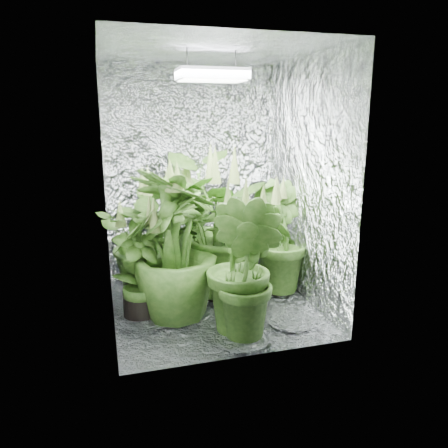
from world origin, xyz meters
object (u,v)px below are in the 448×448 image
plant_a (157,238)px  plant_f (140,266)px  grow_lamp (212,75)px  circulation_fan (256,260)px  plant_e (218,227)px  plant_g (244,268)px  plant_b (189,226)px  plant_d (174,247)px  plant_c (277,239)px

plant_a → plant_f: size_ratio=1.21×
grow_lamp → circulation_fan: (0.58, 0.57, -1.66)m
plant_a → plant_f: 0.38m
plant_f → circulation_fan: size_ratio=2.43×
plant_e → plant_g: 0.77m
plant_b → plant_d: plant_d is taller
plant_e → plant_f: 0.77m
circulation_fan → plant_g: bearing=-129.7°
plant_a → circulation_fan: bearing=17.9°
plant_b → plant_e: (0.17, -0.42, 0.08)m
plant_g → grow_lamp: bearing=98.6°
plant_d → plant_f: size_ratio=1.30×
plant_a → circulation_fan: plant_a is taller
plant_g → plant_a: bearing=122.0°
grow_lamp → plant_b: bearing=96.2°
plant_d → plant_g: 0.59m
grow_lamp → plant_g: size_ratio=0.45×
plant_c → plant_e: bearing=174.4°
plant_d → plant_e: bearing=38.5°
plant_b → plant_e: bearing=-67.9°
plant_a → plant_c: bearing=-4.7°
plant_b → circulation_fan: (0.65, -0.07, -0.37)m
plant_b → plant_g: bearing=-82.7°
plant_c → plant_g: (-0.54, -0.71, 0.03)m
plant_d → plant_c: bearing=17.1°
plant_b → plant_g: 1.20m
plant_a → plant_f: bearing=-118.4°
circulation_fan → plant_b: bearing=158.3°
plant_a → grow_lamp: bearing=-31.1°
plant_d → plant_f: 0.30m
plant_f → grow_lamp: bearing=6.7°
plant_f → circulation_fan: plant_f is taller
plant_e → plant_g: size_ratio=1.16×
plant_c → plant_d: bearing=-162.9°
plant_e → plant_b: bearing=112.1°
grow_lamp → plant_e: size_ratio=0.38×
plant_a → plant_b: size_ratio=1.00×
plant_f → circulation_fan: (1.17, 0.64, -0.27)m
plant_c → plant_e: 0.54m
plant_b → plant_e: size_ratio=0.90×
plant_c → plant_f: bearing=-169.0°
plant_c → circulation_fan: (-0.05, 0.41, -0.32)m
plant_d → grow_lamp: bearing=21.2°
grow_lamp → plant_c: 1.48m
circulation_fan → plant_a: bearing=-177.9°
plant_e → plant_g: plant_e is taller
plant_c → plant_a: bearing=175.3°
plant_c → plant_d: 1.01m
plant_c → circulation_fan: bearing=96.4°
plant_a → plant_c: size_ratio=1.11×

